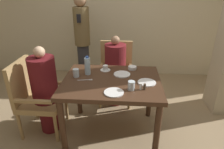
{
  "coord_description": "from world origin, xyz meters",
  "views": [
    {
      "loc": [
        0.16,
        -2.11,
        1.82
      ],
      "look_at": [
        0.0,
        0.05,
        0.82
      ],
      "focal_mm": 32.0,
      "sensor_mm": 36.0,
      "label": 1
    }
  ],
  "objects_px": {
    "diner_in_far_chair": "(115,71)",
    "plate_main_right": "(114,92)",
    "plate_main_left": "(147,82)",
    "plate_dessert_center": "(122,74)",
    "chair_far_side": "(116,70)",
    "bowl_small": "(132,68)",
    "standing_host": "(82,39)",
    "water_bottle": "(87,66)",
    "glass_tall_mid": "(76,73)",
    "diner_in_left_chair": "(45,90)",
    "teacup_with_saucer": "(105,68)",
    "glass_tall_near": "(131,86)",
    "chair_left_side": "(35,95)"
  },
  "relations": [
    {
      "from": "plate_main_right",
      "to": "bowl_small",
      "type": "distance_m",
      "value": 0.68
    },
    {
      "from": "chair_far_side",
      "to": "diner_in_far_chair",
      "type": "xyz_separation_m",
      "value": [
        -0.0,
        -0.15,
        0.06
      ]
    },
    {
      "from": "diner_in_far_chair",
      "to": "plate_dessert_center",
      "type": "xyz_separation_m",
      "value": [
        0.12,
        -0.56,
        0.2
      ]
    },
    {
      "from": "plate_main_left",
      "to": "glass_tall_mid",
      "type": "relative_size",
      "value": 2.08
    },
    {
      "from": "bowl_small",
      "to": "chair_far_side",
      "type": "bearing_deg",
      "value": 115.58
    },
    {
      "from": "diner_in_left_chair",
      "to": "chair_far_side",
      "type": "height_order",
      "value": "diner_in_left_chair"
    },
    {
      "from": "diner_in_left_chair",
      "to": "teacup_with_saucer",
      "type": "relative_size",
      "value": 8.91
    },
    {
      "from": "standing_host",
      "to": "bowl_small",
      "type": "distance_m",
      "value": 1.4
    },
    {
      "from": "plate_dessert_center",
      "to": "plate_main_left",
      "type": "bearing_deg",
      "value": -35.03
    },
    {
      "from": "plate_main_right",
      "to": "water_bottle",
      "type": "distance_m",
      "value": 0.59
    },
    {
      "from": "teacup_with_saucer",
      "to": "diner_in_far_chair",
      "type": "bearing_deg",
      "value": 76.46
    },
    {
      "from": "bowl_small",
      "to": "glass_tall_mid",
      "type": "xyz_separation_m",
      "value": [
        -0.69,
        -0.29,
        0.03
      ]
    },
    {
      "from": "chair_far_side",
      "to": "plate_main_right",
      "type": "height_order",
      "value": "chair_far_side"
    },
    {
      "from": "diner_in_far_chair",
      "to": "standing_host",
      "type": "height_order",
      "value": "standing_host"
    },
    {
      "from": "water_bottle",
      "to": "glass_tall_near",
      "type": "bearing_deg",
      "value": -34.1
    },
    {
      "from": "water_bottle",
      "to": "glass_tall_mid",
      "type": "height_order",
      "value": "water_bottle"
    },
    {
      "from": "plate_main_left",
      "to": "bowl_small",
      "type": "distance_m",
      "value": 0.42
    },
    {
      "from": "chair_left_side",
      "to": "bowl_small",
      "type": "xyz_separation_m",
      "value": [
        1.23,
        0.34,
        0.27
      ]
    },
    {
      "from": "chair_far_side",
      "to": "glass_tall_near",
      "type": "bearing_deg",
      "value": -78.16
    },
    {
      "from": "glass_tall_near",
      "to": "diner_in_left_chair",
      "type": "bearing_deg",
      "value": 168.31
    },
    {
      "from": "bowl_small",
      "to": "water_bottle",
      "type": "xyz_separation_m",
      "value": [
        -0.56,
        -0.2,
        0.09
      ]
    },
    {
      "from": "plate_main_left",
      "to": "plate_main_right",
      "type": "bearing_deg",
      "value": -144.6
    },
    {
      "from": "plate_main_left",
      "to": "standing_host",
      "type": "bearing_deg",
      "value": 125.8
    },
    {
      "from": "chair_far_side",
      "to": "bowl_small",
      "type": "relative_size",
      "value": 8.66
    },
    {
      "from": "chair_left_side",
      "to": "standing_host",
      "type": "distance_m",
      "value": 1.5
    },
    {
      "from": "diner_in_left_chair",
      "to": "chair_left_side",
      "type": "bearing_deg",
      "value": 180.0
    },
    {
      "from": "diner_in_far_chair",
      "to": "bowl_small",
      "type": "distance_m",
      "value": 0.5
    },
    {
      "from": "chair_left_side",
      "to": "plate_dessert_center",
      "type": "xyz_separation_m",
      "value": [
        1.1,
        0.16,
        0.26
      ]
    },
    {
      "from": "chair_far_side",
      "to": "water_bottle",
      "type": "bearing_deg",
      "value": -113.58
    },
    {
      "from": "plate_main_left",
      "to": "water_bottle",
      "type": "distance_m",
      "value": 0.75
    },
    {
      "from": "chair_far_side",
      "to": "plate_main_right",
      "type": "relative_size",
      "value": 4.65
    },
    {
      "from": "bowl_small",
      "to": "glass_tall_near",
      "type": "xyz_separation_m",
      "value": [
        -0.02,
        -0.56,
        0.03
      ]
    },
    {
      "from": "standing_host",
      "to": "water_bottle",
      "type": "bearing_deg",
      "value": -75.35
    },
    {
      "from": "chair_left_side",
      "to": "diner_in_far_chair",
      "type": "height_order",
      "value": "diner_in_far_chair"
    },
    {
      "from": "chair_left_side",
      "to": "bowl_small",
      "type": "height_order",
      "value": "chair_left_side"
    },
    {
      "from": "chair_far_side",
      "to": "bowl_small",
      "type": "bearing_deg",
      "value": -64.42
    },
    {
      "from": "glass_tall_near",
      "to": "glass_tall_mid",
      "type": "bearing_deg",
      "value": 157.32
    },
    {
      "from": "bowl_small",
      "to": "glass_tall_near",
      "type": "height_order",
      "value": "glass_tall_near"
    },
    {
      "from": "plate_main_right",
      "to": "diner_in_left_chair",
      "type": "bearing_deg",
      "value": 160.98
    },
    {
      "from": "diner_in_far_chair",
      "to": "plate_main_right",
      "type": "distance_m",
      "value": 1.04
    },
    {
      "from": "plate_main_left",
      "to": "plate_dessert_center",
      "type": "height_order",
      "value": "same"
    },
    {
      "from": "glass_tall_mid",
      "to": "water_bottle",
      "type": "bearing_deg",
      "value": 34.19
    },
    {
      "from": "standing_host",
      "to": "plate_dessert_center",
      "type": "height_order",
      "value": "standing_host"
    },
    {
      "from": "diner_in_far_chair",
      "to": "water_bottle",
      "type": "height_order",
      "value": "diner_in_far_chair"
    },
    {
      "from": "chair_left_side",
      "to": "glass_tall_near",
      "type": "height_order",
      "value": "chair_left_side"
    },
    {
      "from": "diner_in_left_chair",
      "to": "water_bottle",
      "type": "bearing_deg",
      "value": 15.62
    },
    {
      "from": "standing_host",
      "to": "plate_main_left",
      "type": "distance_m",
      "value": 1.81
    },
    {
      "from": "glass_tall_mid",
      "to": "diner_in_left_chair",
      "type": "bearing_deg",
      "value": -171.46
    },
    {
      "from": "bowl_small",
      "to": "glass_tall_near",
      "type": "relative_size",
      "value": 1.12
    },
    {
      "from": "standing_host",
      "to": "teacup_with_saucer",
      "type": "distance_m",
      "value": 1.26
    }
  ]
}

